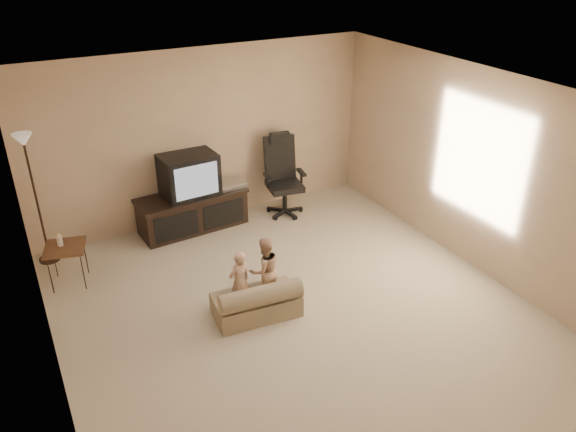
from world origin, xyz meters
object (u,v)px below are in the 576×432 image
at_px(tv_stand, 192,199).
at_px(child_sofa, 258,302).
at_px(side_table, 64,248).
at_px(toddler_right, 265,270).
at_px(toddler_left, 240,282).
at_px(floor_lamp, 30,171).
at_px(office_chair, 283,186).

distance_m(tv_stand, child_sofa, 2.33).
relative_size(side_table, toddler_right, 0.86).
distance_m(toddler_left, toddler_right, 0.34).
distance_m(tv_stand, side_table, 1.92).
xyz_separation_m(side_table, floor_lamp, (-0.16, 0.69, 0.77)).
bearing_deg(toddler_right, floor_lamp, -47.53).
relative_size(child_sofa, toddler_left, 1.31).
relative_size(child_sofa, toddler_right, 1.22).
height_order(tv_stand, toddler_left, tv_stand).
xyz_separation_m(tv_stand, toddler_left, (-0.20, -2.11, -0.09)).
distance_m(floor_lamp, toddler_right, 3.12).
bearing_deg(office_chair, side_table, -162.06).
bearing_deg(toddler_left, floor_lamp, -62.88).
relative_size(office_chair, side_table, 1.77).
relative_size(tv_stand, side_table, 2.33).
xyz_separation_m(side_table, toddler_left, (1.62, -1.48, -0.12)).
xyz_separation_m(side_table, toddler_right, (1.96, -1.43, -0.09)).
xyz_separation_m(tv_stand, child_sofa, (-0.08, -2.32, -0.28)).
distance_m(office_chair, floor_lamp, 3.46).
xyz_separation_m(office_chair, toddler_left, (-1.58, -1.96, -0.06)).
height_order(toddler_left, toddler_right, toddler_right).
bearing_deg(tv_stand, office_chair, -10.28).
distance_m(office_chair, toddler_right, 2.28).
bearing_deg(tv_stand, child_sofa, -95.81).
distance_m(side_table, toddler_right, 2.43).
bearing_deg(toddler_left, toddler_right, 176.17).
bearing_deg(tv_stand, toddler_left, -99.25).
bearing_deg(toddler_left, side_table, -54.69).
bearing_deg(floor_lamp, child_sofa, -51.34).
bearing_deg(office_chair, toddler_right, -113.58).
bearing_deg(tv_stand, side_table, -164.77).
height_order(tv_stand, side_table, tv_stand).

